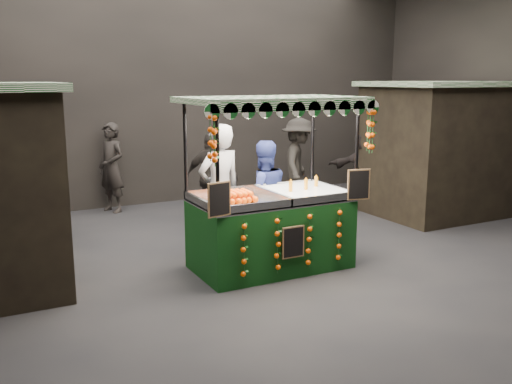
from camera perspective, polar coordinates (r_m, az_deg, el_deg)
ground at (r=8.12m, az=3.71°, el=-7.57°), size 12.00×12.00×0.00m
market_hall at (r=7.71m, az=4.05°, el=16.93°), size 12.10×10.10×5.05m
neighbour_stall_right at (r=11.71m, az=18.68°, el=4.30°), size 3.00×2.20×2.60m
juice_stall at (r=7.84m, az=1.70°, el=-2.56°), size 2.49×1.46×2.41m
vendor_grey at (r=8.45m, az=-3.71°, el=0.20°), size 0.80×0.60×1.99m
vendor_blue at (r=8.65m, az=0.73°, el=-0.43°), size 0.93×0.77×1.72m
shopper_1 at (r=12.68m, az=11.79°, el=2.81°), size 0.92×0.82×1.58m
shopper_2 at (r=10.42m, az=-4.51°, el=1.50°), size 1.05×0.91×1.70m
shopper_3 at (r=11.42m, az=4.36°, el=2.84°), size 1.29×1.39×1.88m
shopper_4 at (r=9.93m, az=-20.59°, el=0.12°), size 0.94×0.79×1.64m
shopper_5 at (r=11.66m, az=11.05°, el=2.33°), size 1.47×1.42×1.68m
shopper_6 at (r=11.57m, az=-14.51°, el=2.42°), size 0.67×0.78×1.80m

